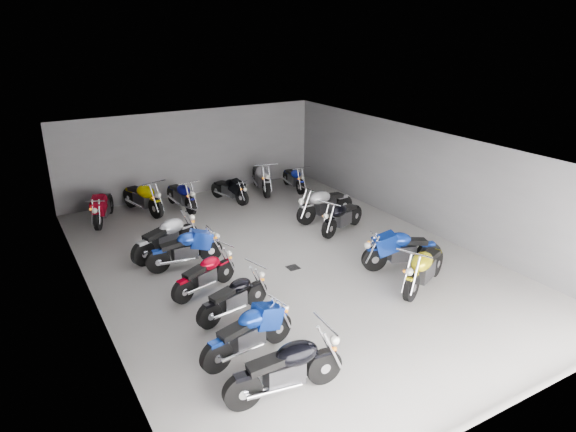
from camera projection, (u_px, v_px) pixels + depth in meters
name	position (u px, v px, depth m)	size (l,w,h in m)	color
ground	(284.00, 261.00, 14.28)	(14.00, 14.00, 0.00)	#9B9993
wall_back	(192.00, 153.00, 19.37)	(10.00, 0.10, 3.20)	slate
wall_left	(88.00, 245.00, 11.36)	(0.10, 14.00, 3.20)	slate
wall_right	(422.00, 180.00, 16.06)	(0.10, 14.00, 3.20)	slate
ceiling	(284.00, 147.00, 13.14)	(10.00, 14.00, 0.04)	black
drain_grate	(293.00, 268.00, 13.87)	(0.32, 0.32, 0.01)	black
motorcycle_left_a	(286.00, 369.00, 8.97)	(2.28, 0.49, 1.00)	black
motorcycle_left_b	(249.00, 333.00, 10.06)	(2.14, 0.58, 0.95)	black
motorcycle_left_c	(234.00, 297.00, 11.47)	(1.92, 0.63, 0.86)	black
motorcycle_left_d	(205.00, 274.00, 12.50)	(1.87, 0.81, 0.86)	black
motorcycle_left_e	(185.00, 249.00, 13.78)	(2.12, 0.42, 0.93)	black
motorcycle_left_f	(166.00, 237.00, 14.44)	(2.18, 0.98, 1.00)	black
motorcycle_right_b	(424.00, 268.00, 12.64)	(2.13, 1.08, 1.00)	black
motorcycle_right_c	(401.00, 250.00, 13.68)	(2.17, 0.85, 0.99)	black
motorcycle_right_e	(342.00, 217.00, 16.12)	(2.00, 0.86, 0.92)	black
motorcycle_right_f	(324.00, 204.00, 17.07)	(2.30, 0.51, 1.01)	black
motorcycle_back_a	(103.00, 207.00, 16.89)	(1.04, 2.05, 0.96)	black
motorcycle_back_b	(143.00, 198.00, 17.68)	(0.82, 2.26, 1.02)	black
motorcycle_back_c	(181.00, 195.00, 18.06)	(0.48, 2.12, 0.93)	black
motorcycle_back_d	(230.00, 190.00, 18.83)	(0.71, 1.87, 0.85)	black
motorcycle_back_e	(261.00, 177.00, 19.92)	(0.72, 2.33, 1.04)	black
motorcycle_back_f	(294.00, 178.00, 20.18)	(0.46, 1.94, 0.85)	black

